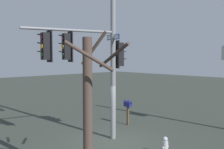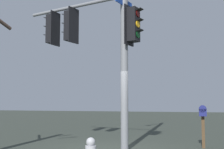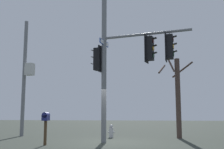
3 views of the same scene
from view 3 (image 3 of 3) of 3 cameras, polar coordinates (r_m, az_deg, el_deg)
The scene contains 6 objects.
ground_plane at distance 13.43m, azimuth -0.23°, elevation -13.87°, with size 80.00×80.00×0.00m, color #323931.
main_signal_pole_assembly at distance 13.36m, azimuth 1.74°, elevation 6.40°, with size 4.73×3.66×9.13m.
secondary_pole_assembly at distance 17.91m, azimuth -17.42°, elevation -0.05°, with size 0.75×0.45×7.19m.
fire_hydrant at distance 16.07m, azimuth -0.17°, elevation -11.67°, with size 0.38×0.24×0.73m.
mailbox at distance 12.50m, azimuth -13.55°, elevation -9.00°, with size 0.26×0.45×1.41m.
bare_tree_behind_pole at distance 15.96m, azimuth 13.36°, elevation -4.00°, with size 2.05×1.74×4.66m.
Camera 3 is at (1.74, -13.25, 1.37)m, focal length 44.17 mm.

